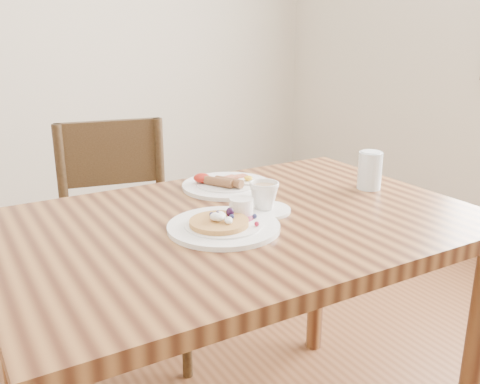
{
  "coord_description": "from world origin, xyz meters",
  "views": [
    {
      "loc": [
        -0.64,
        -1.09,
        1.22
      ],
      "look_at": [
        0.0,
        0.0,
        0.82
      ],
      "focal_mm": 40.0,
      "sensor_mm": 36.0,
      "label": 1
    }
  ],
  "objects": [
    {
      "name": "chair_far",
      "position": [
        -0.1,
        0.69,
        0.49
      ],
      "size": [
        0.49,
        0.49,
        0.88
      ],
      "rotation": [
        0.0,
        0.0,
        2.95
      ],
      "color": "#3C2A16",
      "rests_on": "ground"
    },
    {
      "name": "breakfast_plate",
      "position": [
        0.1,
        0.24,
        0.76
      ],
      "size": [
        0.27,
        0.27,
        0.04
      ],
      "color": "white",
      "rests_on": "dining_table"
    },
    {
      "name": "water_glass",
      "position": [
        0.46,
        0.02,
        0.81
      ],
      "size": [
        0.07,
        0.07,
        0.11
      ],
      "primitive_type": "cylinder",
      "color": "silver",
      "rests_on": "dining_table"
    },
    {
      "name": "pancake_plate",
      "position": [
        -0.07,
        -0.04,
        0.76
      ],
      "size": [
        0.27,
        0.27,
        0.06
      ],
      "color": "white",
      "rests_on": "dining_table"
    },
    {
      "name": "dining_table",
      "position": [
        0.0,
        0.0,
        0.65
      ],
      "size": [
        1.2,
        0.8,
        0.75
      ],
      "color": "brown",
      "rests_on": "ground"
    },
    {
      "name": "teacup_saucer",
      "position": [
        0.08,
        0.01,
        0.78
      ],
      "size": [
        0.14,
        0.14,
        0.08
      ],
      "color": "white",
      "rests_on": "dining_table"
    }
  ]
}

